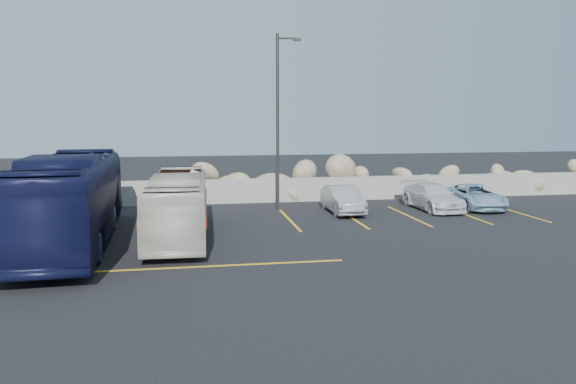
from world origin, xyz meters
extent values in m
plane|color=black|center=(0.00, 0.00, 0.00)|extent=(90.00, 90.00, 0.00)
cube|color=gray|center=(0.00, 12.00, 0.60)|extent=(60.00, 0.40, 1.20)
cube|color=gold|center=(-2.50, 7.00, 0.01)|extent=(0.12, 5.00, 0.01)
cube|color=gold|center=(2.60, 7.00, 0.01)|extent=(0.12, 5.00, 0.01)
cube|color=gold|center=(5.30, 7.00, 0.01)|extent=(0.12, 5.00, 0.01)
cube|color=gold|center=(7.90, 7.00, 0.01)|extent=(0.12, 5.00, 0.01)
cube|color=gold|center=(10.50, 7.00, 0.01)|extent=(0.12, 5.00, 0.01)
cube|color=gold|center=(13.10, 7.00, 0.01)|extent=(0.12, 5.00, 0.01)
cube|color=gold|center=(-1.00, 0.20, 0.01)|extent=(8.00, 0.12, 0.01)
cylinder|color=#302E2B|center=(2.50, 9.50, 4.00)|extent=(0.14, 0.14, 8.00)
cylinder|color=#302E2B|center=(2.95, 9.50, 7.80)|extent=(0.90, 0.08, 0.08)
cube|color=#302E2B|center=(3.40, 9.50, 7.75)|extent=(0.35, 0.18, 0.12)
imported|color=silver|center=(-1.95, 4.48, 1.16)|extent=(2.21, 8.37, 2.32)
imported|color=#101336|center=(-5.56, 3.91, 1.54)|extent=(3.02, 11.16, 3.08)
imported|color=#9D9EA2|center=(5.28, 8.31, 0.60)|extent=(1.27, 3.63, 1.20)
imported|color=silver|center=(9.68, 8.45, 0.60)|extent=(1.85, 4.19, 1.20)
imported|color=#92B7CF|center=(11.85, 8.43, 0.56)|extent=(2.22, 4.18, 1.12)
camera|label=1|loc=(-1.54, -15.92, 4.41)|focal=35.00mm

